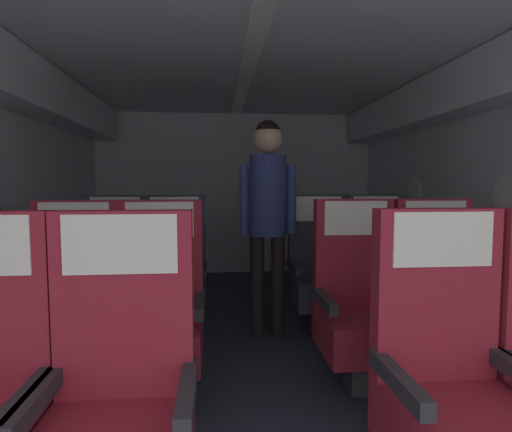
# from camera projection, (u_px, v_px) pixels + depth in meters

# --- Properties ---
(ground) EXTENTS (3.84, 5.79, 0.02)m
(ground) POSITION_uv_depth(u_px,v_px,m) (255.00, 357.00, 2.81)
(ground) COLOR #2D3342
(fuselage_shell) EXTENTS (3.72, 5.44, 2.14)m
(fuselage_shell) POSITION_uv_depth(u_px,v_px,m) (251.00, 133.00, 2.97)
(fuselage_shell) COLOR silver
(fuselage_shell) RESTS_ON ground
(seat_a_left_aisle) EXTENTS (0.50, 0.47, 1.08)m
(seat_a_left_aisle) POSITION_uv_depth(u_px,v_px,m) (118.00, 408.00, 1.32)
(seat_a_left_aisle) COLOR #38383D
(seat_a_left_aisle) RESTS_ON ground
(seat_a_right_window) EXTENTS (0.50, 0.47, 1.08)m
(seat_a_right_window) POSITION_uv_depth(u_px,v_px,m) (451.00, 389.00, 1.44)
(seat_a_right_window) COLOR #38383D
(seat_a_right_window) RESTS_ON ground
(seat_b_left_window) EXTENTS (0.50, 0.47, 1.08)m
(seat_b_left_window) POSITION_uv_depth(u_px,v_px,m) (72.00, 317.00, 2.22)
(seat_b_left_window) COLOR #38383D
(seat_b_left_window) RESTS_ON ground
(seat_b_left_aisle) EXTENTS (0.50, 0.47, 1.08)m
(seat_b_left_aisle) POSITION_uv_depth(u_px,v_px,m) (159.00, 315.00, 2.25)
(seat_b_left_aisle) COLOR #38383D
(seat_b_left_aisle) RESTS_ON ground
(seat_b_right_aisle) EXTENTS (0.50, 0.47, 1.08)m
(seat_b_right_aisle) POSITION_uv_depth(u_px,v_px,m) (440.00, 307.00, 2.41)
(seat_b_right_aisle) COLOR #38383D
(seat_b_right_aisle) RESTS_ON ground
(seat_b_right_window) EXTENTS (0.50, 0.47, 1.08)m
(seat_b_right_window) POSITION_uv_depth(u_px,v_px,m) (359.00, 308.00, 2.37)
(seat_b_right_window) COLOR #38383D
(seat_b_right_window) RESTS_ON ground
(seat_c_left_window) EXTENTS (0.50, 0.47, 1.08)m
(seat_c_left_window) POSITION_uv_depth(u_px,v_px,m) (114.00, 278.00, 3.13)
(seat_c_left_window) COLOR #38383D
(seat_c_left_window) RESTS_ON ground
(seat_c_left_aisle) EXTENTS (0.50, 0.47, 1.08)m
(seat_c_left_aisle) POSITION_uv_depth(u_px,v_px,m) (175.00, 277.00, 3.17)
(seat_c_left_aisle) COLOR #38383D
(seat_c_left_aisle) RESTS_ON ground
(seat_c_right_aisle) EXTENTS (0.50, 0.47, 1.08)m
(seat_c_right_aisle) POSITION_uv_depth(u_px,v_px,m) (378.00, 273.00, 3.33)
(seat_c_right_aisle) COLOR #38383D
(seat_c_right_aisle) RESTS_ON ground
(seat_c_right_window) EXTENTS (0.50, 0.47, 1.08)m
(seat_c_right_window) POSITION_uv_depth(u_px,v_px,m) (320.00, 274.00, 3.30)
(seat_c_right_window) COLOR #38383D
(seat_c_right_window) RESTS_ON ground
(flight_attendant) EXTENTS (0.43, 0.28, 1.65)m
(flight_attendant) POSITION_uv_depth(u_px,v_px,m) (268.00, 204.00, 3.13)
(flight_attendant) COLOR black
(flight_attendant) RESTS_ON ground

